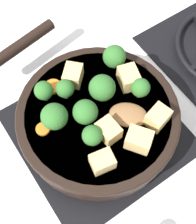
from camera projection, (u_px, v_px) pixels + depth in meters
The scene contains 20 objects.
ground_plane at pixel (98, 132), 0.64m from camera, with size 2.40×2.40×0.00m, color white.
front_burner_grate at pixel (98, 129), 0.63m from camera, with size 0.31×0.31×0.03m.
skillet_pan at pixel (97, 118), 0.58m from camera, with size 0.40×0.30×0.06m.
wooden_spoon at pixel (176, 122), 0.54m from camera, with size 0.23×0.23×0.02m.
tofu_cube_center_large at pixel (108, 131), 0.52m from camera, with size 0.04×0.03×0.03m, color #DBB770.
tofu_cube_near_handle at pixel (129, 78), 0.57m from camera, with size 0.04×0.03×0.03m, color #DBB770.
tofu_cube_east_chunk at pixel (74, 75), 0.58m from camera, with size 0.04×0.03×0.03m, color #DBB770.
tofu_cube_west_chunk at pixel (102, 162), 0.50m from camera, with size 0.04×0.03×0.03m, color #DBB770.
tofu_cube_back_piece at pixel (139, 140), 0.52m from camera, with size 0.04×0.03×0.03m, color #DBB770.
tofu_cube_front_piece at pixel (158, 118), 0.54m from camera, with size 0.04×0.03×0.03m, color #DBB770.
broccoli_floret_near_spoon at pixel (84, 111), 0.53m from camera, with size 0.04×0.04×0.05m.
broccoli_floret_center_top at pixel (141, 88), 0.55m from camera, with size 0.03×0.03×0.04m.
broccoli_floret_east_rim at pixel (54, 117), 0.52m from camera, with size 0.05×0.05×0.05m.
broccoli_floret_west_rim at pixel (65, 89), 0.55m from camera, with size 0.03×0.03×0.04m.
broccoli_floret_north_edge at pixel (114, 57), 0.58m from camera, with size 0.04×0.04×0.05m.
broccoli_floret_south_cluster at pixel (102, 88), 0.55m from camera, with size 0.05×0.05×0.05m.
broccoli_floret_mid_floret at pixel (44, 91), 0.55m from camera, with size 0.03×0.03×0.04m.
broccoli_floret_small_inner at pixel (92, 136), 0.51m from camera, with size 0.04×0.04×0.04m.
carrot_slice_orange_thin at pixel (43, 129), 0.54m from camera, with size 0.02×0.02×0.01m, color orange.
carrot_slice_near_center at pixel (53, 87), 0.58m from camera, with size 0.03×0.03×0.01m, color orange.
Camera 1 is at (0.21, -0.14, 0.58)m, focal length 50.00 mm.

